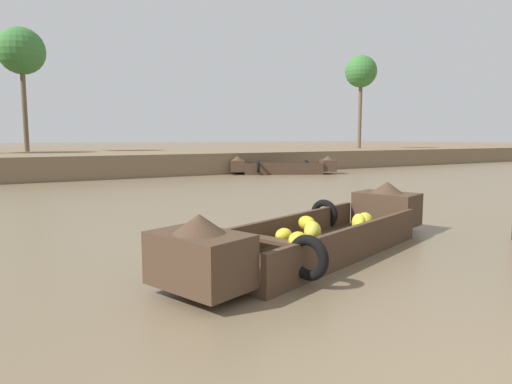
{
  "coord_description": "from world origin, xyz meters",
  "views": [
    {
      "loc": [
        -2.63,
        -0.58,
        1.67
      ],
      "look_at": [
        1.65,
        6.75,
        0.65
      ],
      "focal_mm": 31.89,
      "sensor_mm": 36.0,
      "label": 1
    }
  ],
  "objects_px": {
    "banana_boat": "(319,233)",
    "palm_tree_mid": "(21,52)",
    "palm_tree_near": "(361,73)",
    "fishing_skiff_distant": "(283,167)"
  },
  "relations": [
    {
      "from": "palm_tree_mid",
      "to": "fishing_skiff_distant",
      "type": "bearing_deg",
      "value": -40.78
    },
    {
      "from": "fishing_skiff_distant",
      "to": "palm_tree_mid",
      "type": "xyz_separation_m",
      "value": [
        -9.98,
        8.61,
        5.61
      ]
    },
    {
      "from": "banana_boat",
      "to": "palm_tree_near",
      "type": "bearing_deg",
      "value": 45.77
    },
    {
      "from": "banana_boat",
      "to": "palm_tree_mid",
      "type": "height_order",
      "value": "palm_tree_mid"
    },
    {
      "from": "banana_boat",
      "to": "palm_tree_near",
      "type": "height_order",
      "value": "palm_tree_near"
    },
    {
      "from": "fishing_skiff_distant",
      "to": "palm_tree_near",
      "type": "xyz_separation_m",
      "value": [
        9.71,
        5.42,
        5.6
      ]
    },
    {
      "from": "fishing_skiff_distant",
      "to": "palm_tree_near",
      "type": "distance_m",
      "value": 12.45
    },
    {
      "from": "banana_boat",
      "to": "fishing_skiff_distant",
      "type": "bearing_deg",
      "value": 58.36
    },
    {
      "from": "palm_tree_near",
      "to": "palm_tree_mid",
      "type": "bearing_deg",
      "value": 170.82
    },
    {
      "from": "banana_boat",
      "to": "fishing_skiff_distant",
      "type": "xyz_separation_m",
      "value": [
        7.64,
        12.39,
        -0.01
      ]
    }
  ]
}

